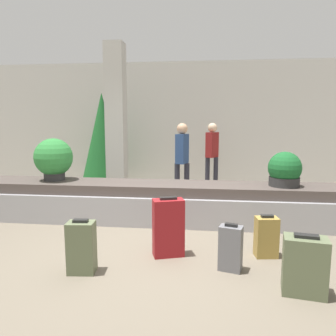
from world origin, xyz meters
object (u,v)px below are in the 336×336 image
suitcase_2 (168,228)px  decorated_tree (103,136)px  traveler_0 (212,150)px  suitcase_1 (82,247)px  pillar (116,122)px  suitcase_0 (305,266)px  potted_plant_1 (54,159)px  traveler_1 (182,155)px  suitcase_3 (231,248)px  suitcase_4 (266,237)px  potted_plant_0 (285,171)px

suitcase_2 → decorated_tree: size_ratio=0.31×
traveler_0 → suitcase_1: bearing=-164.8°
pillar → suitcase_0: pillar is taller
potted_plant_1 → pillar: bearing=64.8°
suitcase_1 → suitcase_2: (0.87, 0.56, 0.07)m
pillar → traveler_1: 1.54m
suitcase_1 → traveler_1: 3.60m
suitcase_0 → potted_plant_1: bearing=157.6°
suitcase_3 → suitcase_4: 0.62m
suitcase_1 → suitcase_2: size_ratio=0.81×
suitcase_1 → suitcase_3: (1.59, 0.25, -0.03)m
pillar → potted_plant_0: bearing=-26.3°
suitcase_2 → traveler_0: size_ratio=0.46×
suitcase_1 → suitcase_4: bearing=12.5°
traveler_1 → traveler_0: bearing=-9.3°
decorated_tree → suitcase_3: bearing=-57.6°
suitcase_3 → potted_plant_1: bearing=164.6°
pillar → suitcase_0: bearing=-52.4°
pillar → potted_plant_1: size_ratio=4.48×
suitcase_4 → decorated_tree: size_ratio=0.22×
traveler_1 → potted_plant_0: bearing=-113.8°
suitcase_4 → decorated_tree: (-3.35, 4.15, 1.00)m
suitcase_3 → decorated_tree: (-2.90, 4.57, 1.00)m
potted_plant_1 → traveler_0: size_ratio=0.45×
suitcase_0 → traveler_0: (-0.81, 4.87, 0.65)m
suitcase_1 → pillar: bearing=93.8°
suitcase_3 → traveler_1: size_ratio=0.33×
traveler_0 → decorated_tree: 2.77m
decorated_tree → suitcase_1: bearing=-74.8°
suitcase_4 → suitcase_1: bearing=-170.0°
traveler_0 → decorated_tree: (-2.75, 0.12, 0.32)m
suitcase_4 → pillar: bearing=124.8°
suitcase_3 → decorated_tree: decorated_tree is taller
potted_plant_0 → traveler_1: 2.26m
suitcase_0 → suitcase_4: bearing=113.2°
decorated_tree → traveler_1: bearing=-32.9°
traveler_1 → suitcase_2: bearing=-161.6°
pillar → suitcase_2: size_ratio=4.39×
suitcase_1 → traveler_1: size_ratio=0.37×
pillar → traveler_1: pillar is taller
suitcase_3 → traveler_0: bearing=108.4°
suitcase_0 → decorated_tree: (-3.56, 4.99, 0.97)m
suitcase_2 → potted_plant_1: potted_plant_1 is taller
pillar → suitcase_2: pillar is taller
pillar → suitcase_2: bearing=-63.8°
suitcase_1 → potted_plant_1: (-1.26, 2.02, 0.71)m
suitcase_1 → decorated_tree: (-1.31, 4.82, 0.96)m
suitcase_2 → potted_plant_0: potted_plant_0 is taller
traveler_1 → pillar: bearing=105.3°
suitcase_1 → traveler_1: (0.81, 3.44, 0.65)m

